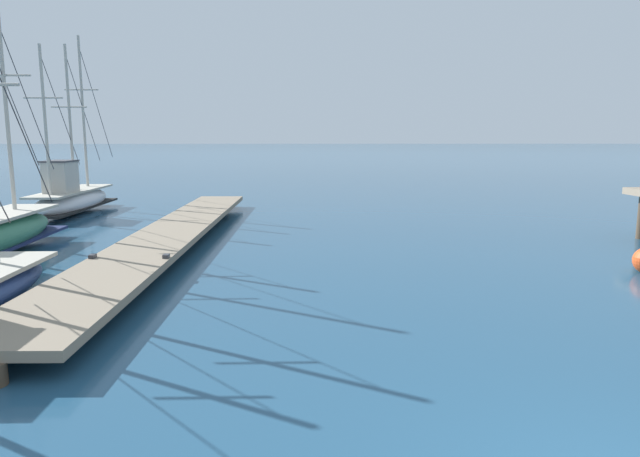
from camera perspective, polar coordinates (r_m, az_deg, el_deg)
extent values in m
cube|color=gray|center=(16.50, -14.74, -0.47)|extent=(1.93, 18.05, 0.16)
cylinder|color=#4C3D2D|center=(12.32, -19.77, -5.08)|extent=(0.36, 0.36, 0.29)
cylinder|color=#4C3D2D|center=(16.54, -14.70, -1.24)|extent=(0.36, 0.36, 0.29)
cylinder|color=#4C3D2D|center=(20.88, -11.73, 1.04)|extent=(0.36, 0.36, 0.29)
cylinder|color=#4C3D2D|center=(25.28, -9.78, 2.52)|extent=(0.36, 0.36, 0.29)
cube|color=#333338|center=(13.34, -21.85, -2.60)|extent=(0.12, 0.20, 0.08)
cube|color=#333338|center=(12.85, -15.17, -2.69)|extent=(0.12, 0.20, 0.08)
ellipsoid|color=silver|center=(24.61, -23.58, 2.46)|extent=(1.54, 6.13, 0.95)
cube|color=#B2AD9E|center=(24.57, -23.64, 3.47)|extent=(1.36, 5.52, 0.08)
cube|color=black|center=(24.64, -23.54, 1.97)|extent=(1.56, 6.01, 0.08)
cube|color=#B7B2A8|center=(23.68, -24.58, 4.70)|extent=(0.90, 1.28, 1.15)
cube|color=#3D3D42|center=(23.65, -24.68, 6.16)|extent=(0.97, 1.38, 0.06)
cylinder|color=#B2ADA3|center=(24.77, -23.81, 10.10)|extent=(0.11, 0.11, 5.61)
cylinder|color=#B2ADA3|center=(24.78, -23.87, 11.08)|extent=(1.38, 0.06, 0.06)
cylinder|color=#333338|center=(26.18, -22.57, 10.71)|extent=(0.03, 2.91, 4.15)
cylinder|color=#B2ADA3|center=(26.05, -22.67, 10.70)|extent=(0.11, 0.11, 6.16)
cylinder|color=#B2ADA3|center=(26.10, -22.80, 12.71)|extent=(1.38, 0.06, 0.06)
cylinder|color=#333338|center=(27.62, -21.44, 11.30)|extent=(0.03, 3.20, 4.55)
cylinder|color=#B2ADA3|center=(22.79, -25.86, 9.69)|extent=(0.11, 0.11, 5.29)
cylinder|color=#B2ADA3|center=(22.82, -26.01, 11.70)|extent=(1.38, 0.06, 0.06)
cylinder|color=#333338|center=(24.11, -24.48, 10.35)|extent=(0.03, 2.75, 3.92)
cylinder|color=#333338|center=(18.16, -29.00, 12.64)|extent=(0.11, 3.27, 4.65)
cylinder|color=#B2ADA3|center=(18.03, -28.93, 10.07)|extent=(0.11, 0.11, 5.29)
cylinder|color=#B2ADA3|center=(18.09, -29.19, 13.27)|extent=(1.46, 0.10, 0.06)
cylinder|color=#333338|center=(19.33, -27.10, 10.87)|extent=(0.10, 2.75, 3.91)
cylinder|color=#333338|center=(13.27, -27.95, 9.30)|extent=(0.05, 2.48, 3.53)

